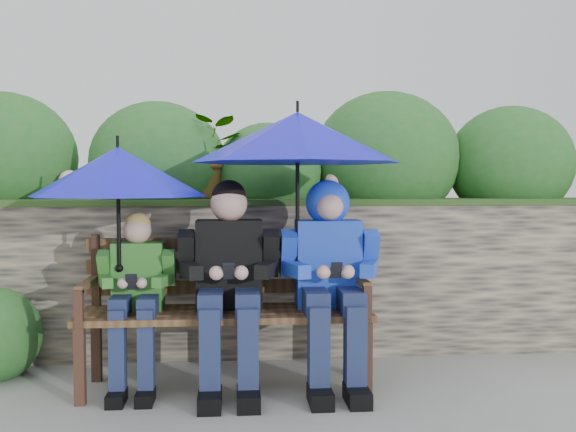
{
  "coord_description": "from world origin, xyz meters",
  "views": [
    {
      "loc": [
        -0.31,
        -3.5,
        1.14
      ],
      "look_at": [
        0.0,
        0.1,
        0.95
      ],
      "focal_mm": 40.0,
      "sensor_mm": 36.0,
      "label": 1
    }
  ],
  "objects": [
    {
      "name": "ground",
      "position": [
        0.0,
        0.0,
        0.0
      ],
      "size": [
        60.0,
        60.0,
        0.0
      ],
      "primitive_type": "plane",
      "color": "gray",
      "rests_on": "ground"
    },
    {
      "name": "garden_backdrop",
      "position": [
        -0.16,
        1.59,
        0.64
      ],
      "size": [
        8.0,
        2.88,
        1.85
      ],
      "color": "#373532",
      "rests_on": "ground"
    },
    {
      "name": "park_bench",
      "position": [
        -0.35,
        0.08,
        0.48
      ],
      "size": [
        1.59,
        0.47,
        0.84
      ],
      "color": "#3B241A",
      "rests_on": "ground"
    },
    {
      "name": "boy_left",
      "position": [
        -0.84,
        0.02,
        0.56
      ],
      "size": [
        0.41,
        0.48,
        0.98
      ],
      "color": "#266F1B",
      "rests_on": "ground"
    },
    {
      "name": "boy_middle",
      "position": [
        -0.33,
        -0.0,
        0.63
      ],
      "size": [
        0.55,
        0.64,
        1.15
      ],
      "color": "black",
      "rests_on": "ground"
    },
    {
      "name": "boy_right",
      "position": [
        0.23,
        0.01,
        0.67
      ],
      "size": [
        0.54,
        0.66,
        1.15
      ],
      "color": "blue",
      "rests_on": "ground"
    },
    {
      "name": "umbrella_left",
      "position": [
        -0.93,
        0.02,
        1.2
      ],
      "size": [
        0.95,
        0.95,
        0.74
      ],
      "color": "#0F10D9",
      "rests_on": "ground"
    },
    {
      "name": "umbrella_right",
      "position": [
        0.05,
        0.01,
        1.39
      ],
      "size": [
        1.16,
        1.16,
        0.91
      ],
      "color": "#0F10D9",
      "rests_on": "ground"
    }
  ]
}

